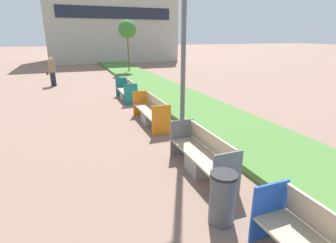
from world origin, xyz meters
The scene contains 8 objects.
planter_grass_strip centered at (3.20, 12.00, 0.09)m, with size 2.80×120.00×0.18m.
building_backdrop centered at (4.00, 37.26, 4.81)m, with size 14.50×8.53×9.62m.
bench_grey_frame centered at (0.94, 7.53, 0.37)m, with size 0.65×2.12×0.94m.
bench_orange_frame centered at (0.94, 11.29, 0.38)m, with size 0.65×2.39×0.94m.
bench_teal_frame centered at (0.94, 15.13, 0.36)m, with size 0.65×1.99×0.94m.
litter_bin centered at (0.45, 5.93, 0.45)m, with size 0.44×0.44×0.90m.
sapling_tree_far centered at (3.21, 24.50, 3.44)m, with size 1.43×1.43×4.18m.
pedestrian_walking centered at (-2.48, 20.41, 0.88)m, with size 0.53×0.24×1.73m.
Camera 1 is at (-1.69, 2.85, 2.95)m, focal length 28.00 mm.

